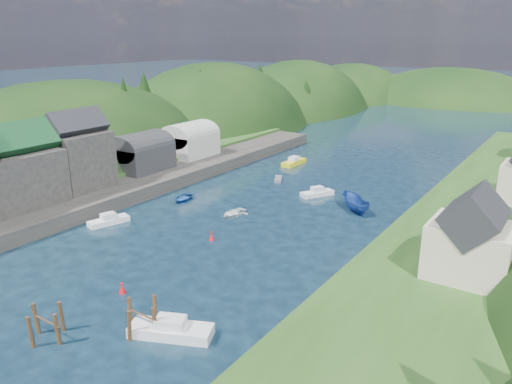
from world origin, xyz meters
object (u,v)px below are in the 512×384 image
Objects in this scene: piling_cluster_far at (143,321)px; piling_cluster_near at (47,327)px; channel_buoy_far at (211,236)px; channel_buoy_near at (122,288)px.

piling_cluster_near is at bearing -139.11° from piling_cluster_far.
piling_cluster_far is at bearing -67.65° from channel_buoy_far.
piling_cluster_near is at bearing -85.55° from channel_buoy_far.
piling_cluster_far is at bearing 40.89° from piling_cluster_near.
piling_cluster_far is 7.37m from channel_buoy_near.
piling_cluster_near is 3.03× the size of channel_buoy_near.
channel_buoy_far is (-7.44, 18.10, -0.62)m from piling_cluster_far.
piling_cluster_near is at bearing -84.58° from channel_buoy_near.
channel_buoy_far is at bearing 94.45° from piling_cluster_near.
channel_buoy_near is at bearing 151.41° from piling_cluster_far.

